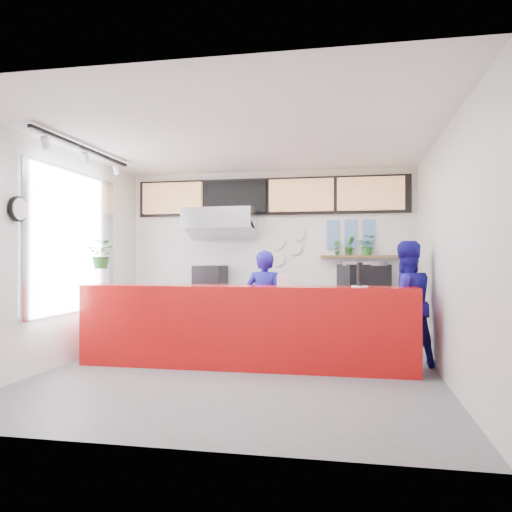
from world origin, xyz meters
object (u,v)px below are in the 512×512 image
Objects in this scene: service_counter at (245,327)px; panini_oven at (210,278)px; staff_center at (265,304)px; espresso_machine at (364,279)px; pepper_mill at (360,274)px; staff_right at (406,303)px.

panini_oven is at bearing 118.90° from service_counter.
service_counter is 2.83× the size of staff_center.
pepper_mill reaches higher than espresso_machine.
panini_oven is 3.12m from pepper_mill.
espresso_machine reaches higher than panini_oven.
panini_oven is at bearing 155.12° from espresso_machine.
service_counter is 0.68m from staff_center.
pepper_mill is (-0.10, -1.85, 0.13)m from espresso_machine.
staff_right is 5.64× the size of pepper_mill.
staff_center reaches higher than panini_oven.
service_counter is at bearing -156.73° from espresso_machine.
staff_right reaches higher than espresso_machine.
espresso_machine is 1.86m from pepper_mill.
service_counter is at bearing 78.64° from staff_center.
panini_oven is 0.67× the size of espresso_machine.
staff_right is at bearing -179.22° from staff_center.
espresso_machine is (2.61, 0.00, 0.01)m from panini_oven.
staff_right is at bearing -17.11° from panini_oven.
panini_oven is 2.61m from espresso_machine.
staff_center is (0.17, 0.61, 0.24)m from service_counter.
pepper_mill is (1.35, -0.65, 0.47)m from staff_center.
espresso_machine is (1.61, 1.80, 0.58)m from service_counter.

